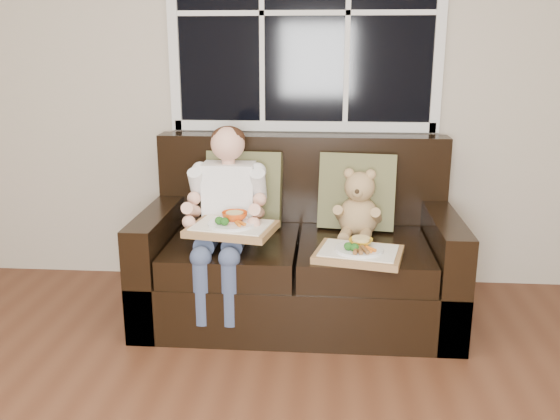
# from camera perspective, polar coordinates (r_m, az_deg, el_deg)

# --- Properties ---
(window_back) EXTENTS (1.62, 0.04, 1.37)m
(window_back) POSITION_cam_1_polar(r_m,az_deg,el_deg) (3.62, 2.40, 18.42)
(window_back) COLOR black
(window_back) RESTS_ON room_walls
(loveseat) EXTENTS (1.70, 0.92, 0.96)m
(loveseat) POSITION_cam_1_polar(r_m,az_deg,el_deg) (3.36, 1.83, -4.62)
(loveseat) COLOR black
(loveseat) RESTS_ON ground
(pillow_left) EXTENTS (0.44, 0.21, 0.44)m
(pillow_left) POSITION_cam_1_polar(r_m,az_deg,el_deg) (3.43, -3.46, 2.01)
(pillow_left) COLOR #676740
(pillow_left) RESTS_ON loveseat
(pillow_right) EXTENTS (0.45, 0.24, 0.44)m
(pillow_right) POSITION_cam_1_polar(r_m,az_deg,el_deg) (3.40, 7.43, 1.78)
(pillow_right) COLOR #676740
(pillow_right) RESTS_ON loveseat
(child) EXTENTS (0.41, 0.60, 0.93)m
(child) POSITION_cam_1_polar(r_m,az_deg,el_deg) (3.18, -5.20, 0.74)
(child) COLOR white
(child) RESTS_ON loveseat
(teddy_bear) EXTENTS (0.25, 0.31, 0.39)m
(teddy_bear) POSITION_cam_1_polar(r_m,az_deg,el_deg) (3.28, 7.60, 0.17)
(teddy_bear) COLOR tan
(teddy_bear) RESTS_ON loveseat
(tray_left) EXTENTS (0.48, 0.40, 0.10)m
(tray_left) POSITION_cam_1_polar(r_m,az_deg,el_deg) (3.03, -4.64, -1.57)
(tray_left) COLOR #9C7846
(tray_left) RESTS_ON child
(tray_right) EXTENTS (0.47, 0.40, 0.10)m
(tray_right) POSITION_cam_1_polar(r_m,az_deg,el_deg) (2.96, 7.59, -4.04)
(tray_right) COLOR #9C7846
(tray_right) RESTS_ON loveseat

